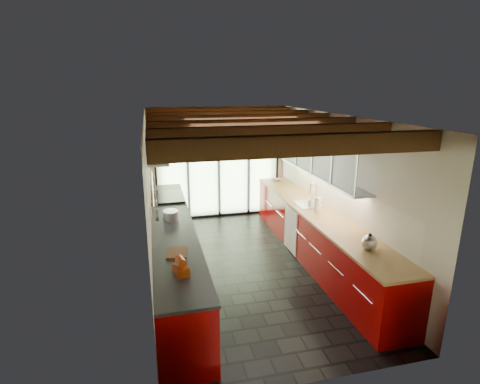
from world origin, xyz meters
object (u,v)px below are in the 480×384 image
(stand_mixer, at_px, (181,267))
(paper_towel, at_px, (317,204))
(soap_bottle, at_px, (311,202))
(bowl, at_px, (276,180))
(kettle, at_px, (370,242))

(stand_mixer, distance_m, paper_towel, 3.08)
(soap_bottle, bearing_deg, stand_mixer, -141.86)
(soap_bottle, relative_size, bowl, 0.84)
(kettle, bearing_deg, bowl, 90.00)
(stand_mixer, bearing_deg, soap_bottle, 38.14)
(kettle, height_order, soap_bottle, kettle)
(kettle, bearing_deg, soap_bottle, 90.00)
(stand_mixer, relative_size, kettle, 0.91)
(paper_towel, height_order, bowl, paper_towel)
(kettle, relative_size, paper_towel, 0.99)
(paper_towel, bearing_deg, kettle, -90.00)
(soap_bottle, bearing_deg, kettle, -90.00)
(soap_bottle, bearing_deg, paper_towel, -90.00)
(stand_mixer, relative_size, soap_bottle, 1.57)
(kettle, xyz_separation_m, soap_bottle, (-0.00, 1.91, -0.03))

